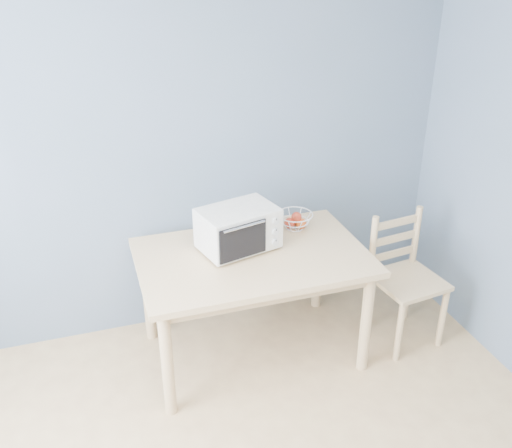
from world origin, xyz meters
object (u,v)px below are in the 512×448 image
object	(u,v)px
toaster_oven	(236,229)
fruit_basket	(295,220)
dining_chair	(404,280)
dining_table	(253,269)

from	to	relation	value
toaster_oven	fruit_basket	bearing A→B (deg)	4.61
fruit_basket	dining_chair	bearing A→B (deg)	-30.11
fruit_basket	dining_chair	distance (m)	0.83
toaster_oven	dining_chair	size ratio (longest dim) A/B	0.59
toaster_oven	dining_chair	world-z (taller)	toaster_oven
toaster_oven	dining_chair	bearing A→B (deg)	-25.59
dining_table	toaster_oven	world-z (taller)	toaster_oven
dining_chair	dining_table	bearing A→B (deg)	165.57
toaster_oven	fruit_basket	size ratio (longest dim) A/B	2.14
dining_table	dining_chair	xyz separation A→B (m)	(1.02, -0.13, -0.21)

